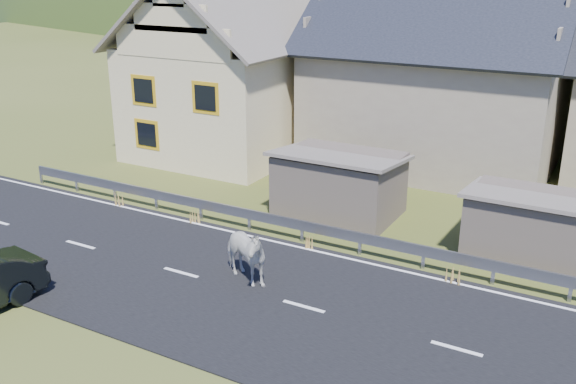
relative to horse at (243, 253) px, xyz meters
The scene contains 9 objects.
ground 2.37m from the horse, 11.73° to the right, with size 160.00×160.00×0.00m, color #364012.
road 2.37m from the horse, 11.73° to the right, with size 60.00×7.00×0.04m, color black.
lane_markings 2.36m from the horse, 11.73° to the right, with size 60.00×6.60×0.01m, color silver.
guardrail 3.90m from the horse, 56.30° to the left, with size 28.10×0.09×0.75m.
shed_left 6.06m from the horse, 88.52° to the left, with size 4.30×3.30×2.40m, color #64564C.
shed_right 8.67m from the horse, 39.83° to the left, with size 3.80×2.90×2.20m, color #64564C.
house_cream 14.39m from the horse, 124.19° to the left, with size 7.80×9.80×8.30m.
house_stone_a 15.07m from the horse, 85.46° to the left, with size 10.80×9.80×8.90m.
horse is the anchor object (origin of this frame).
Camera 1 is at (6.77, -13.04, 8.44)m, focal length 40.00 mm.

